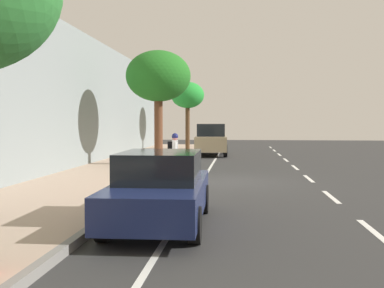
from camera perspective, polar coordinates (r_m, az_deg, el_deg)
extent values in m
plane|color=#303030|center=(16.48, 3.76, -4.66)|extent=(74.51, 74.51, 0.00)
cube|color=tan|center=(17.18, -10.92, -4.12)|extent=(4.12, 46.57, 0.16)
cube|color=gray|center=(16.69, -3.84, -4.28)|extent=(0.16, 46.57, 0.16)
cube|color=white|center=(38.66, 9.65, -0.41)|extent=(0.14, 2.20, 0.01)
cube|color=white|center=(34.48, 10.12, -0.79)|extent=(0.14, 2.20, 0.01)
cube|color=white|center=(30.31, 10.72, -1.29)|extent=(0.14, 2.20, 0.01)
cube|color=white|center=(26.14, 11.51, -1.94)|extent=(0.14, 2.20, 0.01)
cube|color=white|center=(21.98, 12.60, -2.84)|extent=(0.14, 2.20, 0.01)
cube|color=white|center=(17.84, 14.20, -4.15)|extent=(0.14, 2.20, 0.01)
cube|color=white|center=(13.74, 16.78, -6.25)|extent=(0.14, 2.20, 0.01)
cube|color=white|center=(9.72, 21.57, -10.07)|extent=(0.14, 2.20, 0.01)
cube|color=white|center=(16.52, 1.21, -4.62)|extent=(0.12, 46.57, 0.01)
cube|color=gray|center=(17.88, -18.16, 5.68)|extent=(0.50, 46.57, 6.16)
cube|color=tan|center=(29.08, 2.38, 0.12)|extent=(2.10, 4.78, 0.90)
cube|color=black|center=(29.05, 2.38, 1.76)|extent=(1.81, 3.17, 0.76)
cylinder|color=black|center=(27.67, 0.52, -0.84)|extent=(0.25, 0.77, 0.76)
cylinder|color=black|center=(27.65, 4.14, -0.85)|extent=(0.25, 0.77, 0.76)
cylinder|color=black|center=(30.58, 0.78, -0.50)|extent=(0.25, 0.77, 0.76)
cylinder|color=black|center=(30.55, 4.06, -0.51)|extent=(0.25, 0.77, 0.76)
cube|color=navy|center=(9.52, -3.94, -6.49)|extent=(1.85, 4.43, 0.64)
cube|color=black|center=(9.44, -3.95, -2.77)|extent=(1.59, 2.13, 0.60)
cylinder|color=black|center=(8.43, -10.87, -9.62)|extent=(0.23, 0.66, 0.66)
cylinder|color=black|center=(8.15, 0.34, -9.99)|extent=(0.23, 0.66, 0.66)
cylinder|color=black|center=(11.03, -7.06, -6.64)|extent=(0.23, 0.66, 0.66)
cylinder|color=black|center=(10.83, 1.43, -6.80)|extent=(0.23, 0.66, 0.66)
torus|color=black|center=(17.93, -0.03, -2.87)|extent=(0.71, 0.26, 0.73)
torus|color=black|center=(17.76, -3.33, -2.93)|extent=(0.71, 0.26, 0.73)
cylinder|color=#197233|center=(17.85, -1.26, -2.60)|extent=(0.63, 0.23, 0.54)
cylinder|color=#197233|center=(17.79, -2.42, -2.65)|extent=(0.14, 0.08, 0.50)
cylinder|color=#197233|center=(17.82, -1.43, -1.81)|extent=(0.71, 0.25, 0.05)
cylinder|color=#197233|center=(17.79, -2.79, -3.18)|extent=(0.35, 0.14, 0.20)
cylinder|color=#197233|center=(17.76, -2.96, -2.39)|extent=(0.26, 0.11, 0.35)
cylinder|color=#197233|center=(17.91, -0.16, -2.32)|extent=(0.12, 0.07, 0.36)
cube|color=black|center=(17.76, -2.58, -1.73)|extent=(0.26, 0.17, 0.05)
cylinder|color=black|center=(17.88, -0.28, -1.57)|extent=(0.16, 0.45, 0.03)
cylinder|color=#C6B284|center=(18.21, -2.10, -2.65)|extent=(0.15, 0.15, 0.82)
cylinder|color=#C6B284|center=(18.41, -2.12, -2.59)|extent=(0.15, 0.15, 0.82)
cube|color=white|center=(18.25, -2.12, -0.44)|extent=(0.29, 0.41, 0.58)
cylinder|color=white|center=(18.00, -2.09, -0.59)|extent=(0.10, 0.10, 0.55)
cylinder|color=white|center=(18.51, -2.14, -0.49)|extent=(0.10, 0.10, 0.55)
sphere|color=#C8756B|center=(18.24, -2.12, 0.82)|extent=(0.23, 0.23, 0.23)
sphere|color=navy|center=(18.23, -2.12, 0.95)|extent=(0.26, 0.26, 0.26)
cube|color=black|center=(18.25, -2.74, -0.38)|extent=(0.23, 0.33, 0.44)
cylinder|color=#523720|center=(33.44, -0.55, 2.18)|extent=(0.31, 0.31, 3.22)
ellipsoid|color=green|center=(33.50, -0.55, 6.06)|extent=(2.40, 2.40, 1.89)
cylinder|color=brown|center=(21.38, -4.16, 1.85)|extent=(0.39, 0.39, 3.24)
ellipsoid|color=#236D20|center=(21.48, -4.18, 8.36)|extent=(2.98, 2.98, 2.34)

